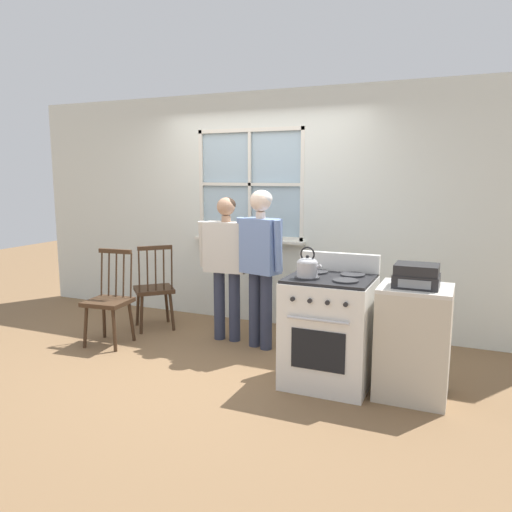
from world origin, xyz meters
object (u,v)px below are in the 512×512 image
(chair_by_window, at_px, (109,301))
(side_counter, at_px, (413,342))
(chair_near_wall, at_px, (154,290))
(kettle, at_px, (307,266))
(potted_plant, at_px, (266,233))
(stereo, at_px, (416,276))
(person_elderly_left, at_px, (226,255))
(person_teen_center, at_px, (260,253))
(stove, at_px, (329,329))

(chair_by_window, xyz_separation_m, side_counter, (3.05, -0.05, -0.01))
(chair_near_wall, relative_size, kettle, 3.99)
(chair_by_window, distance_m, potted_plant, 1.90)
(chair_near_wall, height_order, stereo, stereo)
(chair_near_wall, distance_m, person_elderly_left, 1.05)
(potted_plant, distance_m, stereo, 2.27)
(person_elderly_left, relative_size, person_teen_center, 0.95)
(person_elderly_left, distance_m, side_counter, 2.13)
(chair_near_wall, height_order, person_teen_center, person_teen_center)
(person_teen_center, relative_size, stove, 1.49)
(chair_by_window, xyz_separation_m, chair_near_wall, (0.13, 0.63, 0.00))
(side_counter, bearing_deg, person_teen_center, 160.09)
(chair_by_window, distance_m, side_counter, 3.05)
(chair_near_wall, distance_m, potted_plant, 1.45)
(chair_near_wall, distance_m, side_counter, 3.00)
(side_counter, bearing_deg, kettle, -169.50)
(person_elderly_left, distance_m, stove, 1.53)
(person_elderly_left, relative_size, side_counter, 1.70)
(chair_near_wall, relative_size, person_elderly_left, 0.65)
(potted_plant, height_order, side_counter, potted_plant)
(person_teen_center, distance_m, stove, 1.17)
(chair_by_window, xyz_separation_m, person_elderly_left, (1.07, 0.60, 0.47))
(chair_near_wall, xyz_separation_m, stereo, (2.92, -0.69, 0.53))
(stove, bearing_deg, stereo, 0.25)
(person_elderly_left, relative_size, kettle, 6.18)
(chair_near_wall, xyz_separation_m, potted_plant, (1.11, 0.67, 0.64))
(potted_plant, bearing_deg, chair_by_window, -133.62)
(person_elderly_left, xyz_separation_m, person_teen_center, (0.42, -0.08, 0.06))
(person_elderly_left, xyz_separation_m, side_counter, (1.98, -0.65, -0.47))
(potted_plant, bearing_deg, stove, -50.35)
(chair_by_window, relative_size, stereo, 2.90)
(person_elderly_left, bearing_deg, chair_by_window, -154.13)
(kettle, height_order, side_counter, kettle)
(kettle, bearing_deg, chair_by_window, 174.79)
(chair_near_wall, bearing_deg, side_counter, 123.22)
(potted_plant, xyz_separation_m, stereo, (1.81, -1.36, -0.11))
(person_elderly_left, xyz_separation_m, potted_plant, (0.17, 0.70, 0.17))
(chair_by_window, height_order, chair_near_wall, same)
(person_elderly_left, bearing_deg, potted_plant, 73.03)
(chair_near_wall, xyz_separation_m, side_counter, (2.92, -0.67, -0.01))
(chair_near_wall, distance_m, stereo, 3.05)
(person_teen_center, height_order, kettle, person_teen_center)
(person_teen_center, height_order, side_counter, person_teen_center)
(kettle, bearing_deg, chair_near_wall, 158.36)
(stove, xyz_separation_m, stereo, (0.68, 0.00, 0.51))
(chair_by_window, distance_m, person_teen_center, 1.66)
(side_counter, height_order, stereo, stereo)
(person_teen_center, bearing_deg, kettle, -30.08)
(chair_by_window, bearing_deg, stove, -7.19)
(chair_by_window, relative_size, person_elderly_left, 0.65)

